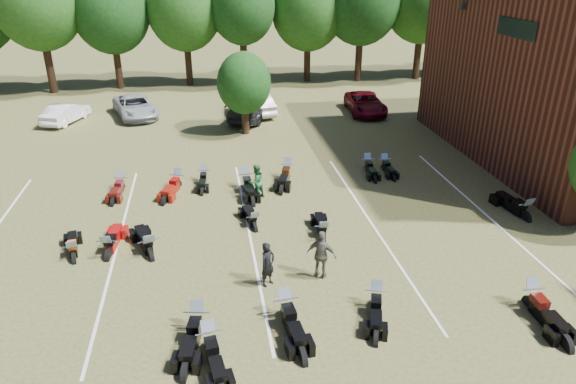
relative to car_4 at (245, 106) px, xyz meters
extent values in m
plane|color=brown|center=(1.70, -19.04, -0.72)|extent=(160.00, 160.00, 0.00)
imported|color=white|center=(-11.64, 0.64, -0.08)|extent=(2.64, 4.08, 1.27)
imported|color=#9C9FA5|center=(-7.31, 1.25, -0.02)|extent=(3.68, 5.46, 1.39)
imported|color=black|center=(0.36, -0.44, 0.06)|extent=(4.04, 5.78, 1.55)
imported|color=navy|center=(0.00, 0.00, 0.00)|extent=(1.92, 4.30, 1.44)
imported|color=#B6B6B1|center=(0.77, 0.59, 0.01)|extent=(2.47, 4.65, 1.46)
imported|color=#580511|center=(8.26, -0.42, -0.04)|extent=(2.65, 5.08, 1.37)
imported|color=#343439|center=(17.14, 1.35, 0.07)|extent=(3.87, 5.88, 1.58)
imported|color=black|center=(-1.02, -19.59, 0.06)|extent=(0.68, 0.65, 1.56)
imported|color=#286B3C|center=(-0.66, -12.85, 0.08)|extent=(0.98, 0.94, 1.60)
imported|color=#5B594E|center=(0.81, -19.45, 0.15)|extent=(1.10, 0.88, 1.74)
cube|color=black|center=(11.05, -7.04, 6.78)|extent=(0.30, 0.40, 0.30)
cube|color=black|center=(11.17, -12.04, 6.28)|extent=(0.06, 3.00, 0.80)
cylinder|color=black|center=(-14.30, 9.96, 1.32)|extent=(0.58, 0.58, 4.08)
ellipsoid|color=#1E4C19|center=(-14.30, 9.96, 5.62)|extent=(6.00, 6.00, 6.90)
cylinder|color=black|center=(-9.30, 9.96, 1.32)|extent=(0.57, 0.58, 4.08)
ellipsoid|color=#1E4C19|center=(-9.30, 9.96, 5.62)|extent=(6.00, 6.00, 6.90)
cylinder|color=black|center=(-4.30, 9.96, 1.32)|extent=(0.57, 0.58, 4.08)
ellipsoid|color=#1E4C19|center=(-4.30, 9.96, 5.62)|extent=(6.00, 6.00, 6.90)
cylinder|color=black|center=(0.70, 9.96, 1.32)|extent=(0.58, 0.58, 4.08)
ellipsoid|color=#1E4C19|center=(0.70, 9.96, 5.62)|extent=(6.00, 6.00, 6.90)
cylinder|color=black|center=(5.70, 9.96, 1.32)|extent=(0.57, 0.58, 4.08)
ellipsoid|color=#1E4C19|center=(5.70, 9.96, 5.62)|extent=(6.00, 6.00, 6.90)
cylinder|color=black|center=(10.70, 9.96, 1.32)|extent=(0.57, 0.58, 4.08)
ellipsoid|color=#1E4C19|center=(10.70, 9.96, 5.62)|extent=(6.00, 6.00, 6.90)
cylinder|color=black|center=(15.70, 9.96, 1.32)|extent=(0.57, 0.58, 4.08)
ellipsoid|color=#1E4C19|center=(15.70, 9.96, 5.62)|extent=(6.00, 6.00, 6.90)
cylinder|color=black|center=(20.70, 9.96, 1.32)|extent=(0.58, 0.58, 4.08)
ellipsoid|color=#1E4C19|center=(20.70, 9.96, 5.62)|extent=(6.00, 6.00, 6.90)
cylinder|color=black|center=(25.70, 9.96, 1.32)|extent=(0.58, 0.58, 4.08)
ellipsoid|color=#1E4C19|center=(25.70, 9.96, 5.62)|extent=(6.00, 6.00, 6.90)
cylinder|color=black|center=(-0.30, -3.54, 0.23)|extent=(0.24, 0.24, 1.90)
sphere|color=#1E4C19|center=(-0.30, -3.54, 2.38)|extent=(3.20, 3.20, 3.20)
cube|color=silver|center=(-6.30, -16.04, -0.71)|extent=(0.10, 14.00, 0.01)
cube|color=silver|center=(-1.30, -16.04, -0.71)|extent=(0.10, 14.00, 0.01)
cube|color=silver|center=(3.70, -16.04, -0.71)|extent=(0.10, 14.00, 0.01)
cube|color=silver|center=(8.70, -16.04, -0.71)|extent=(0.10, 14.00, 0.01)
camera|label=1|loc=(-2.70, -33.68, 9.20)|focal=32.00mm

